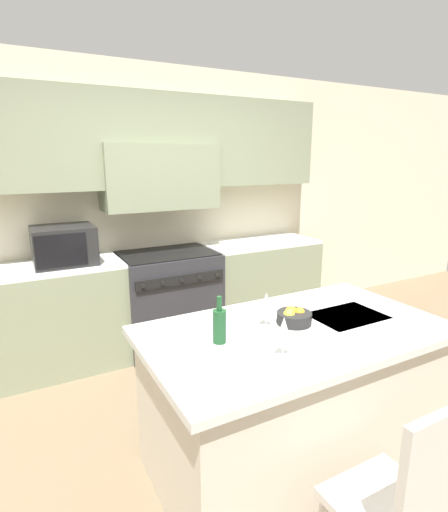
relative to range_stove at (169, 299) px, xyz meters
The scene contains 11 objects.
ground_plane 1.86m from the range_stove, 90.00° to the right, with size 10.00×10.00×0.00m, color #7A664C.
back_cabinetry 1.15m from the range_stove, 90.00° to the left, with size 10.00×0.46×2.70m.
back_counter 0.02m from the range_stove, 90.00° to the left, with size 3.40×0.62×0.94m.
range_stove is the anchor object (origin of this frame).
microwave 1.11m from the range_stove, behind, with size 0.50×0.44×0.32m.
kitchen_island 1.89m from the range_stove, 87.85° to the right, with size 1.73×0.98×0.89m.
island_chair 2.78m from the range_stove, 91.65° to the right, with size 0.42×0.40×1.01m.
wine_bottle 1.95m from the range_stove, 102.12° to the right, with size 0.07×0.07×0.25m.
wine_glass_near 2.20m from the range_stove, 95.23° to the right, with size 0.07×0.07×0.20m.
wine_glass_far 1.87m from the range_stove, 92.21° to the right, with size 0.07×0.07×0.20m.
fruit_bowl 1.89m from the range_stove, 87.00° to the right, with size 0.20×0.20×0.10m.
Camera 1 is at (-1.28, -1.74, 1.82)m, focal length 28.00 mm.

